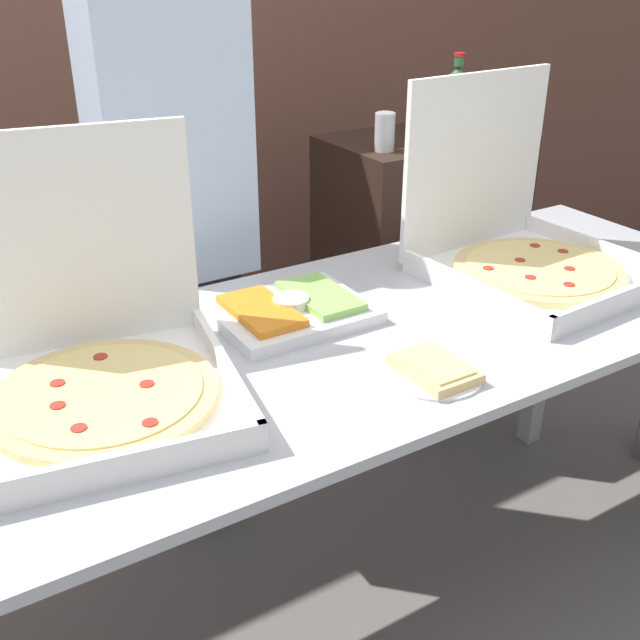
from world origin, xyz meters
name	(u,v)px	position (x,y,z in m)	size (l,w,h in m)	color
ground_plane	(320,632)	(0.00, 0.00, 0.00)	(16.00, 16.00, 0.00)	slate
brick_wall_behind	(77,36)	(0.00, 1.70, 1.40)	(10.00, 0.06, 2.80)	brown
buffet_table	(320,381)	(0.00, 0.00, 0.80)	(2.41, 0.82, 0.91)	#B7BABF
pizza_box_near_right	(522,242)	(0.65, 0.05, 1.00)	(0.53, 0.54, 0.49)	white
pizza_box_far_left	(97,355)	(-0.48, 0.04, 0.99)	(0.56, 0.57, 0.48)	white
paper_plate_front_right	(435,370)	(0.12, -0.25, 0.92)	(0.20, 0.20, 0.03)	white
veggie_tray	(291,310)	(0.00, 0.13, 0.93)	(0.35, 0.28, 0.05)	white
sideboard_podium	(417,278)	(0.95, 0.83, 0.55)	(0.69, 0.45, 1.09)	black
soda_bottle	(456,101)	(1.04, 0.78, 1.21)	(0.10, 0.10, 0.28)	#2D6638
soda_can_silver	(385,132)	(0.69, 0.73, 1.15)	(0.07, 0.07, 0.12)	silver
soda_can_colored	(445,106)	(1.15, 0.97, 1.15)	(0.07, 0.07, 0.12)	gold
person_guest_plaid	(179,245)	(-0.07, 0.65, 0.94)	(0.40, 0.22, 1.79)	black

